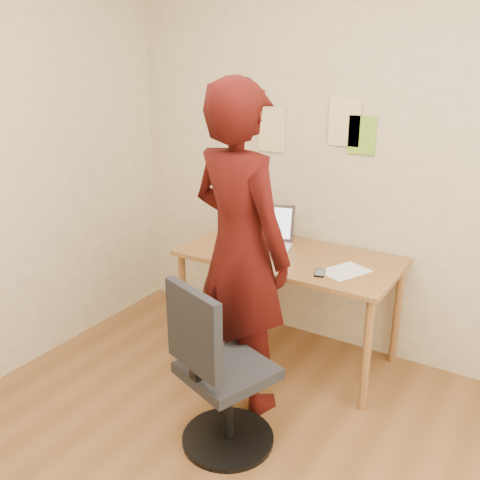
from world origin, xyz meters
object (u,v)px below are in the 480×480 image
Objects in this scene: desk at (289,267)px; phone at (320,273)px; laptop at (264,239)px; person at (240,251)px; office_chair at (218,380)px.

desk is 10.79× the size of phone.
phone is at bearing -32.39° from desk.
person reaches higher than laptop.
laptop is 3.36× the size of phone.
person is at bearing -89.56° from laptop.
office_chair is 0.51× the size of person.
desk is at bearing 115.70° from office_chair.
person is at bearing 127.39° from office_chair.
person is at bearing -93.78° from desk.
laptop is at bearing 165.18° from desk.
phone is 0.90m from office_chair.
laptop reaches higher than desk.
phone is (0.29, -0.19, 0.09)m from desk.
laptop is 1.17m from office_chair.
laptop is at bearing 137.86° from phone.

